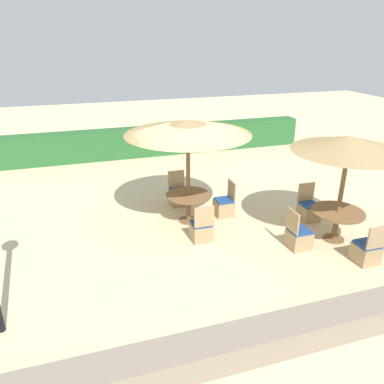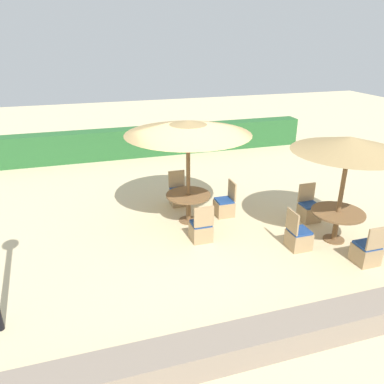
{
  "view_description": "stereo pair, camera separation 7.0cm",
  "coord_description": "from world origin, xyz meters",
  "px_view_note": "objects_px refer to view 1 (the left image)",
  "views": [
    {
      "loc": [
        -2.5,
        -7.34,
        4.41
      ],
      "look_at": [
        0.0,
        0.6,
        0.9
      ],
      "focal_mm": 35.0,
      "sensor_mm": 36.0,
      "label": 1
    },
    {
      "loc": [
        -2.43,
        -7.36,
        4.41
      ],
      "look_at": [
        0.0,
        0.6,
        0.9
      ],
      "focal_mm": 35.0,
      "sensor_mm": 36.0,
      "label": 2
    }
  ],
  "objects_px": {
    "parasol_center": "(188,128)",
    "round_table_center": "(188,200)",
    "patio_chair_front_right_north": "(308,210)",
    "patio_chair_center_east": "(224,206)",
    "round_table_front_right": "(337,217)",
    "patio_chair_center_north": "(178,195)",
    "patio_chair_front_right_south": "(367,251)",
    "parasol_front_right": "(349,144)",
    "patio_chair_center_south": "(201,230)",
    "patio_chair_front_right_west": "(298,237)"
  },
  "relations": [
    {
      "from": "parasol_front_right",
      "to": "parasol_center",
      "type": "xyz_separation_m",
      "value": [
        -2.96,
        1.91,
        0.14
      ]
    },
    {
      "from": "patio_chair_front_right_south",
      "to": "parasol_center",
      "type": "height_order",
      "value": "parasol_center"
    },
    {
      "from": "patio_chair_center_north",
      "to": "patio_chair_center_south",
      "type": "bearing_deg",
      "value": 89.37
    },
    {
      "from": "round_table_front_right",
      "to": "patio_chair_front_right_west",
      "type": "relative_size",
      "value": 1.27
    },
    {
      "from": "patio_chair_front_right_north",
      "to": "parasol_center",
      "type": "xyz_separation_m",
      "value": [
        -2.97,
        0.83,
        2.16
      ]
    },
    {
      "from": "patio_chair_front_right_south",
      "to": "patio_chair_front_right_north",
      "type": "height_order",
      "value": "same"
    },
    {
      "from": "patio_chair_front_right_west",
      "to": "patio_chair_center_north",
      "type": "xyz_separation_m",
      "value": [
        -1.93,
        3.05,
        0.0
      ]
    },
    {
      "from": "patio_chair_front_right_north",
      "to": "round_table_center",
      "type": "xyz_separation_m",
      "value": [
        -2.97,
        0.83,
        0.33
      ]
    },
    {
      "from": "round_table_front_right",
      "to": "patio_chair_center_north",
      "type": "xyz_separation_m",
      "value": [
        -2.93,
        2.99,
        -0.33
      ]
    },
    {
      "from": "patio_chair_center_south",
      "to": "patio_chair_center_north",
      "type": "height_order",
      "value": "same"
    },
    {
      "from": "patio_chair_center_north",
      "to": "patio_chair_center_east",
      "type": "relative_size",
      "value": 1.0
    },
    {
      "from": "patio_chair_front_right_south",
      "to": "patio_chair_center_south",
      "type": "bearing_deg",
      "value": 147.44
    },
    {
      "from": "parasol_center",
      "to": "round_table_center",
      "type": "distance_m",
      "value": 1.83
    },
    {
      "from": "round_table_center",
      "to": "patio_chair_center_south",
      "type": "distance_m",
      "value": 1.06
    },
    {
      "from": "patio_chair_center_south",
      "to": "patio_chair_center_north",
      "type": "bearing_deg",
      "value": 89.37
    },
    {
      "from": "patio_chair_center_south",
      "to": "parasol_front_right",
      "type": "bearing_deg",
      "value": -16.98
    },
    {
      "from": "parasol_front_right",
      "to": "patio_chair_center_south",
      "type": "height_order",
      "value": "parasol_front_right"
    },
    {
      "from": "patio_chair_front_right_north",
      "to": "patio_chair_center_east",
      "type": "distance_m",
      "value": 2.15
    },
    {
      "from": "parasol_front_right",
      "to": "patio_chair_center_north",
      "type": "height_order",
      "value": "parasol_front_right"
    },
    {
      "from": "patio_chair_front_right_west",
      "to": "patio_chair_center_south",
      "type": "bearing_deg",
      "value": -116.25
    },
    {
      "from": "round_table_front_right",
      "to": "patio_chair_center_south",
      "type": "xyz_separation_m",
      "value": [
        -2.96,
        0.9,
        -0.33
      ]
    },
    {
      "from": "patio_chair_front_right_south",
      "to": "parasol_center",
      "type": "distance_m",
      "value": 4.7
    },
    {
      "from": "parasol_front_right",
      "to": "patio_chair_center_north",
      "type": "distance_m",
      "value": 4.65
    },
    {
      "from": "parasol_front_right",
      "to": "round_table_center",
      "type": "relative_size",
      "value": 2.21
    },
    {
      "from": "round_table_center",
      "to": "patio_chair_center_east",
      "type": "bearing_deg",
      "value": 2.71
    },
    {
      "from": "parasol_center",
      "to": "patio_chair_center_north",
      "type": "distance_m",
      "value": 2.41
    },
    {
      "from": "patio_chair_front_right_south",
      "to": "patio_chair_center_north",
      "type": "xyz_separation_m",
      "value": [
        -2.96,
        3.99,
        0.0
      ]
    },
    {
      "from": "parasol_center",
      "to": "patio_chair_center_east",
      "type": "bearing_deg",
      "value": 2.71
    },
    {
      "from": "parasol_center",
      "to": "patio_chair_center_east",
      "type": "distance_m",
      "value": 2.39
    },
    {
      "from": "parasol_front_right",
      "to": "parasol_center",
      "type": "height_order",
      "value": "parasol_center"
    },
    {
      "from": "patio_chair_center_east",
      "to": "round_table_center",
      "type": "bearing_deg",
      "value": 92.71
    },
    {
      "from": "round_table_front_right",
      "to": "patio_chair_front_right_south",
      "type": "height_order",
      "value": "patio_chair_front_right_south"
    },
    {
      "from": "patio_chair_center_north",
      "to": "parasol_front_right",
      "type": "bearing_deg",
      "value": 134.46
    },
    {
      "from": "patio_chair_front_right_west",
      "to": "round_table_center",
      "type": "relative_size",
      "value": 0.83
    },
    {
      "from": "patio_chair_front_right_west",
      "to": "patio_chair_front_right_south",
      "type": "bearing_deg",
      "value": 47.6
    },
    {
      "from": "patio_chair_front_right_west",
      "to": "parasol_center",
      "type": "xyz_separation_m",
      "value": [
        -1.95,
        1.97,
        2.16
      ]
    },
    {
      "from": "parasol_front_right",
      "to": "patio_chair_front_right_north",
      "type": "xyz_separation_m",
      "value": [
        0.01,
        1.08,
        -2.02
      ]
    },
    {
      "from": "patio_chair_front_right_south",
      "to": "patio_chair_front_right_north",
      "type": "xyz_separation_m",
      "value": [
        -0.01,
        2.08,
        0.0
      ]
    },
    {
      "from": "patio_chair_front_right_west",
      "to": "parasol_center",
      "type": "bearing_deg",
      "value": -135.25
    },
    {
      "from": "patio_chair_front_right_west",
      "to": "patio_chair_center_south",
      "type": "distance_m",
      "value": 2.17
    },
    {
      "from": "round_table_front_right",
      "to": "patio_chair_center_south",
      "type": "distance_m",
      "value": 3.11
    },
    {
      "from": "round_table_front_right",
      "to": "parasol_center",
      "type": "height_order",
      "value": "parasol_center"
    },
    {
      "from": "patio_chair_front_right_south",
      "to": "patio_chair_center_north",
      "type": "relative_size",
      "value": 1.0
    },
    {
      "from": "patio_chair_center_south",
      "to": "patio_chair_center_north",
      "type": "relative_size",
      "value": 1.0
    },
    {
      "from": "round_table_front_right",
      "to": "parasol_center",
      "type": "xyz_separation_m",
      "value": [
        -2.96,
        1.91,
        1.83
      ]
    },
    {
      "from": "patio_chair_front_right_south",
      "to": "patio_chair_center_north",
      "type": "height_order",
      "value": "same"
    },
    {
      "from": "patio_chair_front_right_west",
      "to": "patio_chair_center_east",
      "type": "bearing_deg",
      "value": -154.89
    },
    {
      "from": "patio_chair_front_right_north",
      "to": "patio_chair_center_east",
      "type": "bearing_deg",
      "value": -24.12
    },
    {
      "from": "round_table_center",
      "to": "patio_chair_center_north",
      "type": "distance_m",
      "value": 1.12
    },
    {
      "from": "parasol_center",
      "to": "patio_chair_center_north",
      "type": "xyz_separation_m",
      "value": [
        0.03,
        1.07,
        -2.16
      ]
    }
  ]
}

